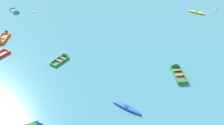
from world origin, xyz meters
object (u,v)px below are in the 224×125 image
(kayak_yellow_near_left, at_px, (196,12))
(kayak_blue_midfield_right, at_px, (127,107))
(mooring_buoy_trailing, at_px, (216,9))
(rowboat_green_far_back, at_px, (64,58))
(mooring_buoy_midfield, at_px, (34,13))
(rowboat_orange_outer_left, at_px, (1,41))
(rowboat_green_distant_center, at_px, (176,70))
(rowboat_turquoise_back_row_right, at_px, (16,12))

(kayak_yellow_near_left, distance_m, kayak_blue_midfield_right, 25.35)
(kayak_blue_midfield_right, height_order, mooring_buoy_trailing, kayak_blue_midfield_right)
(rowboat_green_far_back, bearing_deg, mooring_buoy_trailing, 34.00)
(kayak_blue_midfield_right, xyz_separation_m, mooring_buoy_trailing, (15.70, 23.97, -0.15))
(mooring_buoy_midfield, bearing_deg, kayak_yellow_near_left, 0.40)
(rowboat_orange_outer_left, relative_size, mooring_buoy_midfield, 8.10)
(rowboat_orange_outer_left, height_order, mooring_buoy_midfield, rowboat_orange_outer_left)
(rowboat_orange_outer_left, bearing_deg, kayak_blue_midfield_right, -37.24)
(rowboat_green_distant_center, relative_size, mooring_buoy_trailing, 7.53)
(mooring_buoy_trailing, bearing_deg, rowboat_green_far_back, -146.00)
(mooring_buoy_midfield, bearing_deg, rowboat_turquoise_back_row_right, -176.79)
(rowboat_turquoise_back_row_right, xyz_separation_m, rowboat_green_far_back, (9.96, -13.53, 0.02))
(rowboat_green_far_back, relative_size, mooring_buoy_trailing, 5.81)
(mooring_buoy_midfield, bearing_deg, kayak_blue_midfield_right, -57.14)
(kayak_blue_midfield_right, bearing_deg, mooring_buoy_midfield, 122.86)
(kayak_yellow_near_left, bearing_deg, mooring_buoy_trailing, 23.64)
(rowboat_green_far_back, relative_size, mooring_buoy_midfield, 6.43)
(rowboat_green_distant_center, distance_m, rowboat_green_far_back, 13.22)
(rowboat_green_far_back, bearing_deg, rowboat_orange_outer_left, 156.57)
(rowboat_green_distant_center, distance_m, rowboat_turquoise_back_row_right, 27.95)
(rowboat_turquoise_back_row_right, height_order, mooring_buoy_midfield, rowboat_turquoise_back_row_right)
(mooring_buoy_midfield, bearing_deg, rowboat_green_far_back, -62.84)
(kayak_yellow_near_left, bearing_deg, rowboat_orange_outer_left, -160.49)
(kayak_blue_midfield_right, height_order, rowboat_orange_outer_left, rowboat_orange_outer_left)
(kayak_blue_midfield_right, distance_m, mooring_buoy_midfield, 26.38)
(rowboat_turquoise_back_row_right, xyz_separation_m, kayak_blue_midfield_right, (17.25, -21.99, 0.03))
(rowboat_green_distant_center, bearing_deg, kayak_blue_midfield_right, -133.36)
(kayak_yellow_near_left, height_order, rowboat_turquoise_back_row_right, rowboat_turquoise_back_row_right)
(rowboat_green_distant_center, relative_size, rowboat_green_far_back, 1.30)
(rowboat_orange_outer_left, bearing_deg, mooring_buoy_midfield, 78.87)
(rowboat_turquoise_back_row_right, height_order, kayak_blue_midfield_right, rowboat_turquoise_back_row_right)
(rowboat_turquoise_back_row_right, distance_m, kayak_blue_midfield_right, 27.95)
(rowboat_green_far_back, height_order, mooring_buoy_midfield, rowboat_green_far_back)
(kayak_yellow_near_left, relative_size, rowboat_orange_outer_left, 0.79)
(kayak_blue_midfield_right, xyz_separation_m, rowboat_green_far_back, (-7.29, 8.46, -0.01))
(rowboat_green_distant_center, distance_m, rowboat_orange_outer_left, 22.84)
(kayak_yellow_near_left, xyz_separation_m, kayak_blue_midfield_right, (-11.97, -22.34, 0.01))
(rowboat_turquoise_back_row_right, relative_size, rowboat_green_far_back, 0.97)
(rowboat_green_distant_center, bearing_deg, rowboat_green_far_back, 169.46)
(rowboat_turquoise_back_row_right, relative_size, mooring_buoy_midfield, 6.24)
(mooring_buoy_trailing, bearing_deg, mooring_buoy_midfield, -176.55)
(mooring_buoy_trailing, relative_size, mooring_buoy_midfield, 1.11)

